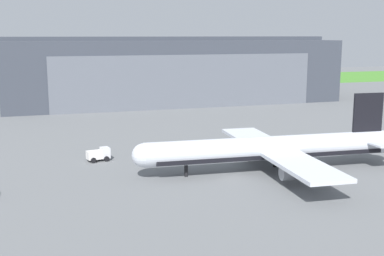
% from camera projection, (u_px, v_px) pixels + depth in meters
% --- Properties ---
extents(ground_plane, '(440.00, 440.00, 0.00)m').
position_uv_depth(ground_plane, '(230.00, 177.00, 76.07)').
color(ground_plane, slate).
extents(grass_field_strip, '(440.00, 56.00, 0.08)m').
position_uv_depth(grass_field_strip, '(99.00, 84.00, 219.93)').
color(grass_field_strip, '#488A2F').
rests_on(grass_field_strip, ground_plane).
extents(maintenance_hangar, '(103.59, 31.58, 20.83)m').
position_uv_depth(maintenance_hangar, '(173.00, 71.00, 159.91)').
color(maintenance_hangar, '#383D47').
rests_on(maintenance_hangar, ground_plane).
extents(airliner_near_left, '(43.78, 36.87, 12.03)m').
position_uv_depth(airliner_near_left, '(271.00, 149.00, 79.12)').
color(airliner_near_left, silver).
rests_on(airliner_near_left, ground_plane).
extents(stair_truck, '(4.11, 2.84, 2.27)m').
position_uv_depth(stair_truck, '(99.00, 154.00, 85.79)').
color(stair_truck, silver).
rests_on(stair_truck, ground_plane).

